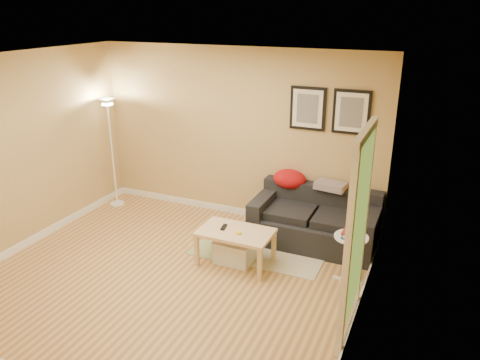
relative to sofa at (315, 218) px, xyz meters
The scene contains 24 objects.
floor 2.09m from the sofa, 132.05° to the right, with size 4.50×4.50×0.00m, color tan.
ceiling 3.03m from the sofa, 132.05° to the right, with size 4.50×4.50×0.00m, color white.
wall_back 1.73m from the sofa, 161.19° to the left, with size 4.50×4.50×0.00m, color tan.
wall_front 3.90m from the sofa, 111.35° to the right, with size 4.50×4.50×0.00m, color tan.
wall_left 4.05m from the sofa, 157.15° to the right, with size 4.00×4.00×0.00m, color tan.
wall_right 1.99m from the sofa, 60.38° to the right, with size 4.00×4.00×0.00m, color tan.
baseboard_back 1.49m from the sofa, 161.57° to the left, with size 4.50×0.02×0.10m, color white.
baseboard_left 3.94m from the sofa, 157.09° to the right, with size 0.02×4.00×0.10m, color white.
baseboard_right 1.78m from the sofa, 60.66° to the right, with size 0.02×4.00×0.10m, color white.
sofa is the anchor object (origin of this frame).
red_throw 0.71m from the sofa, 146.20° to the left, with size 0.48×0.36×0.28m, color red, non-canonical shape.
plaid_throw 0.51m from the sofa, 65.76° to the left, with size 0.42×0.26×0.10m, color tan, non-canonical shape.
framed_print_left 1.52m from the sofa, 123.99° to the left, with size 0.50×0.04×0.60m, color black, non-canonical shape.
framed_print_right 1.52m from the sofa, 56.01° to the left, with size 0.50×0.04×0.60m, color black, non-canonical shape.
area_rug 0.74m from the sofa, 123.42° to the right, with size 1.25×0.85×0.01m, color beige.
green_runner 1.41m from the sofa, 145.76° to the right, with size 0.70×0.50×0.01m, color #668C4C.
coffee_table 1.23m from the sofa, 129.05° to the right, with size 0.93×0.57×0.47m, color #E9BF8E, non-canonical shape.
remote_control 1.33m from the sofa, 135.38° to the right, with size 0.05×0.16×0.02m, color black.
tape_roll 1.23m from the sofa, 124.84° to the right, with size 0.07×0.07×0.03m, color yellow.
storage_bin 1.24m from the sofa, 131.32° to the right, with size 0.49×0.36×0.30m, color white, non-canonical shape.
side_table 1.02m from the sofa, 51.18° to the right, with size 0.40×0.40×0.61m, color white, non-canonical shape.
book_stack 1.06m from the sofa, 52.53° to the right, with size 0.16×0.22×0.07m, color #334C9B, non-canonical shape.
floor_lamp 3.41m from the sofa, behind, with size 0.23×0.23×1.79m, color white, non-canonical shape.
doorway 1.98m from the sofa, 63.98° to the right, with size 0.12×1.01×2.13m, color white, non-canonical shape.
Camera 1 is at (2.78, -4.24, 3.13)m, focal length 34.92 mm.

